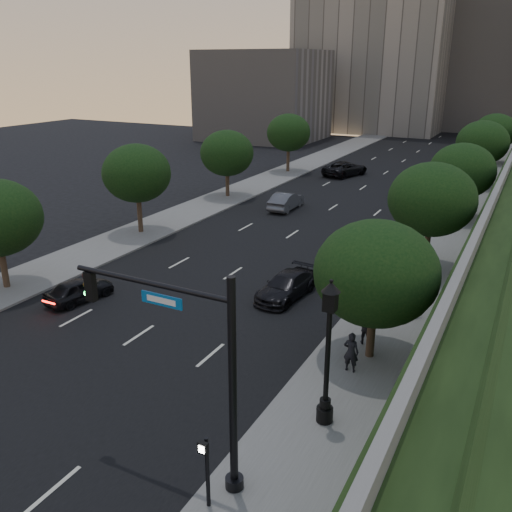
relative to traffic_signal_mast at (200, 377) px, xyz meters
The scene contains 27 objects.
ground 8.76m from the traffic_signal_mast, 169.25° to the left, with size 160.00×160.00×0.00m, color black.
road_surface 32.64m from the traffic_signal_mast, 103.94° to the left, with size 16.00×140.00×0.02m, color black.
sidewalk_right 31.78m from the traffic_signal_mast, 85.57° to the left, with size 4.50×140.00×0.15m, color slate.
sidewalk_left 36.47m from the traffic_signal_mast, 119.84° to the left, with size 4.50×140.00×0.15m, color slate.
parapet_wall 30.03m from the traffic_signal_mast, 79.08° to the left, with size 0.35×90.00×0.70m, color slate.
office_block_left 96.78m from the traffic_signal_mast, 103.13° to the left, with size 26.00×20.00×32.00m, color gray.
office_block_mid 103.92m from the traffic_signal_mast, 91.00° to the left, with size 22.00×18.00×26.00m, color gray.
office_block_filler 79.15m from the traffic_signal_mast, 115.31° to the left, with size 18.00×16.00×14.00m, color gray.
tree_right_a 9.81m from the traffic_signal_mast, 75.30° to the left, with size 5.20×5.20×6.24m.
tree_right_b 21.64m from the traffic_signal_mast, 83.39° to the left, with size 5.20×5.20×6.74m.
tree_right_c 34.57m from the traffic_signal_mast, 85.87° to the left, with size 5.20×5.20×6.24m.
tree_right_d 48.55m from the traffic_signal_mast, 87.06° to the left, with size 5.20×5.20×6.74m.
tree_right_e 63.53m from the traffic_signal_mast, 87.76° to the left, with size 5.20×5.20×6.24m.
tree_left_b 26.62m from the traffic_signal_mast, 132.91° to the left, with size 5.00×5.00×6.71m.
tree_left_c 37.19m from the traffic_signal_mast, 119.14° to the left, with size 5.00×5.00×6.34m.
tree_left_d 49.89m from the traffic_signal_mast, 111.29° to the left, with size 5.00×5.00×6.71m.
traffic_signal_mast is the anchor object (origin of this frame).
street_lamp 4.99m from the traffic_signal_mast, 61.06° to the left, with size 0.64×0.64×5.62m.
pedestrian_signal 2.47m from the traffic_signal_mast, 52.55° to the right, with size 0.30×0.33×2.50m.
sedan_near_left 15.83m from the traffic_signal_mast, 148.20° to the left, with size 1.53×3.80×1.29m, color black.
sedan_mid_left 33.09m from the traffic_signal_mast, 110.03° to the left, with size 1.63×4.66×1.54m, color #505157.
sedan_far_left 49.14m from the traffic_signal_mast, 103.56° to the left, with size 2.70×5.86×1.63m, color black.
sedan_near_right 14.51m from the traffic_signal_mast, 104.09° to the left, with size 1.89×4.65×1.35m, color black.
sedan_far_right 42.83m from the traffic_signal_mast, 93.65° to the left, with size 1.67×4.15×1.41m, color slate.
pedestrian_a 8.60m from the traffic_signal_mast, 74.99° to the left, with size 0.64×0.42×1.75m, color black.
pedestrian_b 11.00m from the traffic_signal_mast, 79.16° to the left, with size 0.85×0.66×1.75m, color black.
pedestrian_c 14.90m from the traffic_signal_mast, 77.07° to the left, with size 1.01×0.42×1.72m, color black.
Camera 1 is at (15.48, -12.74, 12.25)m, focal length 38.00 mm.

